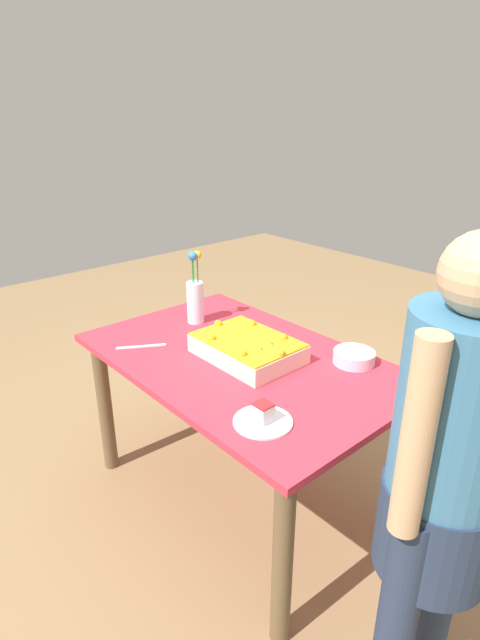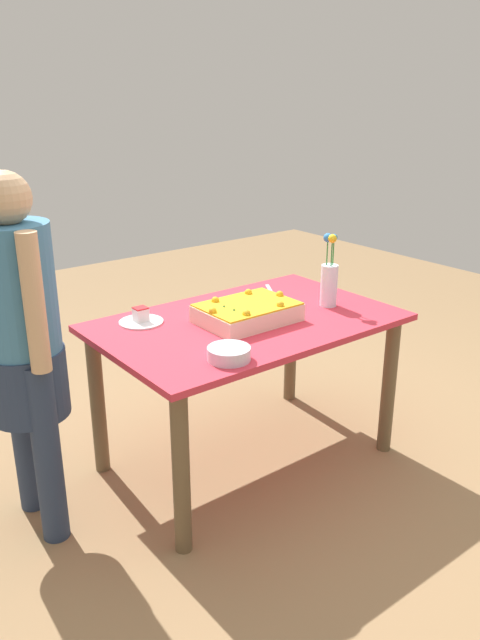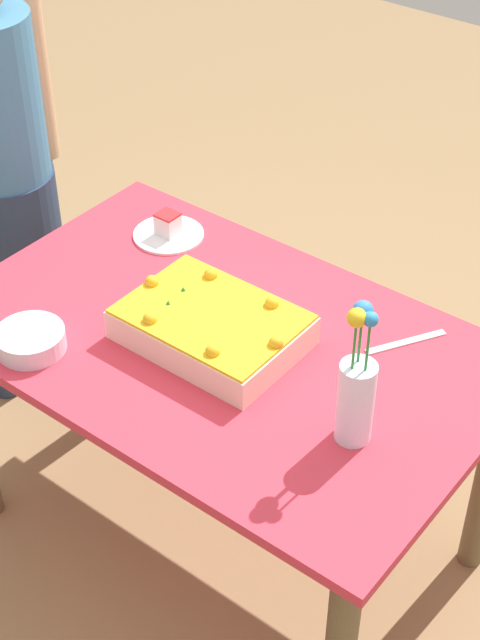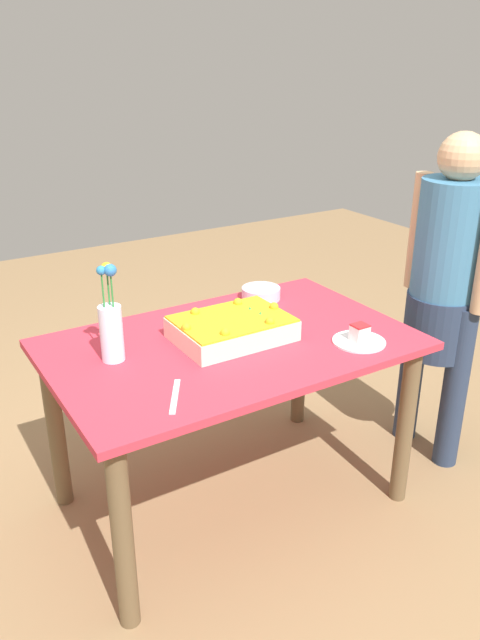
{
  "view_description": "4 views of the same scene",
  "coord_description": "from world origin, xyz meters",
  "px_view_note": "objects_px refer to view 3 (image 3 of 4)",
  "views": [
    {
      "loc": [
        -1.43,
        1.26,
        1.72
      ],
      "look_at": [
        0.07,
        -0.05,
        0.89
      ],
      "focal_mm": 28.0,
      "sensor_mm": 36.0,
      "label": 1
    },
    {
      "loc": [
        -1.7,
        -2.13,
        1.75
      ],
      "look_at": [
        -0.09,
        -0.05,
        0.78
      ],
      "focal_mm": 35.0,
      "sensor_mm": 36.0,
      "label": 2
    },
    {
      "loc": [
        1.2,
        -1.46,
        2.31
      ],
      "look_at": [
        0.05,
        0.0,
        0.84
      ],
      "focal_mm": 55.0,
      "sensor_mm": 36.0,
      "label": 3
    },
    {
      "loc": [
        1.11,
        1.87,
        1.77
      ],
      "look_at": [
        -0.08,
        -0.06,
        0.8
      ],
      "focal_mm": 35.0,
      "sensor_mm": 36.0,
      "label": 4
    }
  ],
  "objects_px": {
    "cake_knife": "(406,342)",
    "flower_vase": "(356,392)",
    "sheet_cake": "(212,326)",
    "serving_plate_with_slice": "(168,230)",
    "fruit_bowl": "(31,340)",
    "person_standing": "(0,157)"
  },
  "relations": [
    {
      "from": "sheet_cake",
      "to": "fruit_bowl",
      "type": "distance_m",
      "value": 0.45
    },
    {
      "from": "person_standing",
      "to": "flower_vase",
      "type": "bearing_deg",
      "value": -9.85
    },
    {
      "from": "cake_knife",
      "to": "person_standing",
      "type": "relative_size",
      "value": 0.15
    },
    {
      "from": "serving_plate_with_slice",
      "to": "fruit_bowl",
      "type": "bearing_deg",
      "value": -83.71
    },
    {
      "from": "sheet_cake",
      "to": "serving_plate_with_slice",
      "type": "height_order",
      "value": "sheet_cake"
    },
    {
      "from": "serving_plate_with_slice",
      "to": "fruit_bowl",
      "type": "relative_size",
      "value": 1.17
    },
    {
      "from": "serving_plate_with_slice",
      "to": "person_standing",
      "type": "xyz_separation_m",
      "value": [
        -0.58,
        -0.11,
        0.08
      ]
    },
    {
      "from": "serving_plate_with_slice",
      "to": "person_standing",
      "type": "relative_size",
      "value": 0.14
    },
    {
      "from": "fruit_bowl",
      "to": "person_standing",
      "type": "xyz_separation_m",
      "value": [
        -0.64,
        0.48,
        0.08
      ]
    },
    {
      "from": "sheet_cake",
      "to": "serving_plate_with_slice",
      "type": "bearing_deg",
      "value": 144.1
    },
    {
      "from": "flower_vase",
      "to": "fruit_bowl",
      "type": "bearing_deg",
      "value": -163.64
    },
    {
      "from": "sheet_cake",
      "to": "serving_plate_with_slice",
      "type": "relative_size",
      "value": 2.13
    },
    {
      "from": "flower_vase",
      "to": "cake_knife",
      "type": "bearing_deg",
      "value": 101.21
    },
    {
      "from": "fruit_bowl",
      "to": "cake_knife",
      "type": "bearing_deg",
      "value": 39.31
    },
    {
      "from": "serving_plate_with_slice",
      "to": "flower_vase",
      "type": "relative_size",
      "value": 0.56
    },
    {
      "from": "cake_knife",
      "to": "flower_vase",
      "type": "xyz_separation_m",
      "value": [
        0.07,
        -0.36,
        0.13
      ]
    },
    {
      "from": "serving_plate_with_slice",
      "to": "cake_knife",
      "type": "xyz_separation_m",
      "value": [
        0.78,
        0.0,
        -0.02
      ]
    },
    {
      "from": "cake_knife",
      "to": "flower_vase",
      "type": "height_order",
      "value": "flower_vase"
    },
    {
      "from": "person_standing",
      "to": "serving_plate_with_slice",
      "type": "bearing_deg",
      "value": 10.31
    },
    {
      "from": "serving_plate_with_slice",
      "to": "fruit_bowl",
      "type": "height_order",
      "value": "serving_plate_with_slice"
    },
    {
      "from": "flower_vase",
      "to": "fruit_bowl",
      "type": "distance_m",
      "value": 0.83
    },
    {
      "from": "sheet_cake",
      "to": "person_standing",
      "type": "relative_size",
      "value": 0.29
    }
  ]
}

